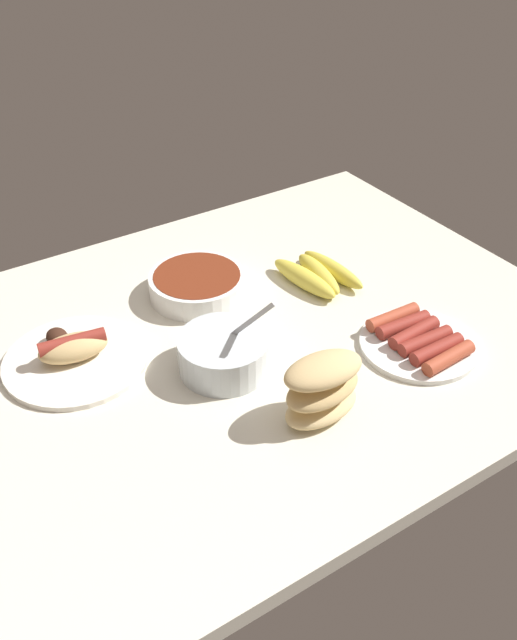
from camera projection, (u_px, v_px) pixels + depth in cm
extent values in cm
cube|color=silver|center=(241.00, 344.00, 124.65)|extent=(120.00, 90.00, 3.00)
cylinder|color=silver|center=(224.00, 354.00, 115.07)|extent=(15.32, 15.32, 6.20)
cylinder|color=beige|center=(224.00, 348.00, 114.33)|extent=(13.48, 13.48, 2.79)
cube|color=#B7B7BC|center=(247.00, 324.00, 111.70)|extent=(5.03, 10.46, 12.67)
ellipsoid|color=gold|center=(304.00, 278.00, 135.88)|extent=(6.05, 17.22, 3.66)
ellipsoid|color=gold|center=(318.00, 274.00, 137.25)|extent=(5.84, 15.70, 3.60)
ellipsoid|color=gold|center=(333.00, 269.00, 138.61)|extent=(4.76, 16.95, 3.53)
cylinder|color=white|center=(76.00, 360.00, 117.79)|extent=(24.49, 24.49, 1.00)
ellipsoid|color=tan|center=(73.00, 348.00, 116.19)|extent=(12.43, 7.61, 4.40)
cylinder|color=maroon|center=(72.00, 342.00, 115.47)|extent=(11.34, 3.97, 2.40)
ellipsoid|color=#381E14|center=(57.00, 337.00, 119.88)|extent=(3.92, 4.65, 2.80)
cylinder|color=white|center=(418.00, 345.00, 121.20)|extent=(20.60, 20.60, 1.00)
cylinder|color=#AD472D|center=(449.00, 358.00, 115.54)|extent=(10.69, 3.15, 2.49)
cylinder|color=maroon|center=(437.00, 349.00, 117.39)|extent=(10.55, 2.51, 2.49)
cylinder|color=maroon|center=(425.00, 341.00, 119.24)|extent=(10.63, 2.85, 2.49)
cylinder|color=maroon|center=(414.00, 333.00, 121.08)|extent=(10.71, 3.27, 2.49)
cylinder|color=maroon|center=(403.00, 325.00, 122.93)|extent=(10.69, 3.15, 2.49)
cylinder|color=#AD472D|center=(393.00, 317.00, 124.78)|extent=(10.63, 2.87, 2.49)
ellipsoid|color=#E5C689|center=(319.00, 407.00, 106.67)|extent=(13.65, 8.49, 3.60)
ellipsoid|color=tan|center=(320.00, 390.00, 104.50)|extent=(13.74, 8.66, 3.60)
ellipsoid|color=#DBB77A|center=(322.00, 371.00, 102.56)|extent=(13.42, 8.05, 3.60)
cylinder|color=white|center=(199.00, 284.00, 133.37)|extent=(18.49, 18.49, 4.50)
cylinder|color=maroon|center=(199.00, 276.00, 132.27)|extent=(16.64, 16.64, 1.00)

